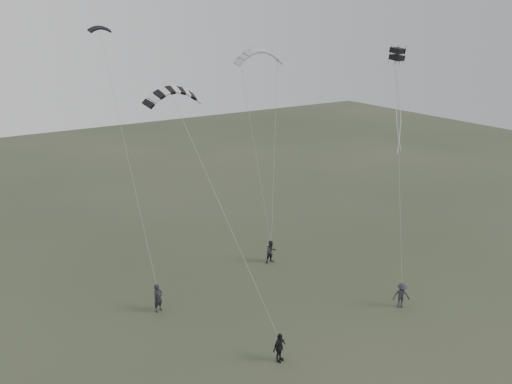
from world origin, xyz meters
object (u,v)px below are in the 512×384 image
kite_striped (173,90)px  flyer_right (271,252)px  flyer_center (279,347)px  kite_box (397,54)px  flyer_left (158,298)px  kite_dark_small (100,28)px  flyer_far (401,295)px  kite_pale_large (259,50)px

kite_striped → flyer_right: bearing=19.6°
flyer_right → flyer_center: bearing=-124.4°
flyer_right → flyer_center: flyer_right is taller
flyer_center → kite_box: (11.91, 4.09, 15.24)m
flyer_left → kite_dark_small: (0.06, 7.60, 16.75)m
flyer_left → kite_dark_small: 18.40m
kite_striped → flyer_far: bearing=-28.9°
flyer_far → kite_box: (1.87, 3.89, 15.23)m
flyer_left → flyer_center: 9.27m
flyer_far → kite_dark_small: bearing=162.6°
flyer_right → kite_dark_small: 20.46m
flyer_far → kite_striped: bearing=-177.7°
flyer_left → kite_pale_large: (11.93, 6.29, 15.02)m
flyer_far → kite_pale_large: 21.06m
flyer_center → flyer_far: size_ratio=0.99×
flyer_center → kite_box: kite_box is taller
flyer_left → kite_box: (15.65, -4.39, 15.15)m
flyer_left → flyer_far: bearing=-50.4°
flyer_center → kite_striped: (-2.44, 7.26, 13.59)m
flyer_center → flyer_far: (10.04, 0.21, 0.01)m
flyer_center → kite_box: bearing=1.8°
flyer_far → kite_box: kite_box is taller
flyer_right → kite_striped: kite_striped is taller
flyer_right → kite_dark_small: (-10.17, 5.75, 16.80)m
flyer_far → flyer_right: bearing=141.1°
kite_pale_large → kite_box: bearing=-60.2°
flyer_far → flyer_left: bearing=-179.3°
kite_dark_small → kite_striped: 9.49m
kite_dark_small → kite_pale_large: (11.87, -1.31, -1.74)m
kite_pale_large → kite_striped: (-10.63, -7.52, -1.52)m
kite_pale_large → kite_box: size_ratio=5.14×
kite_pale_large → kite_striped: kite_pale_large is taller
flyer_center → kite_box: size_ratio=2.29×
flyer_far → kite_box: bearing=96.0°
kite_dark_small → kite_pale_large: kite_dark_small is taller
flyer_left → kite_box: 22.22m
flyer_center → flyer_far: bearing=-16.0°
kite_dark_small → flyer_far: bearing=-55.0°
flyer_left → flyer_far: size_ratio=1.09×
flyer_center → flyer_right: bearing=40.7°
kite_striped → kite_pale_large: bearing=35.8°
flyer_far → kite_striped: size_ratio=0.54×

